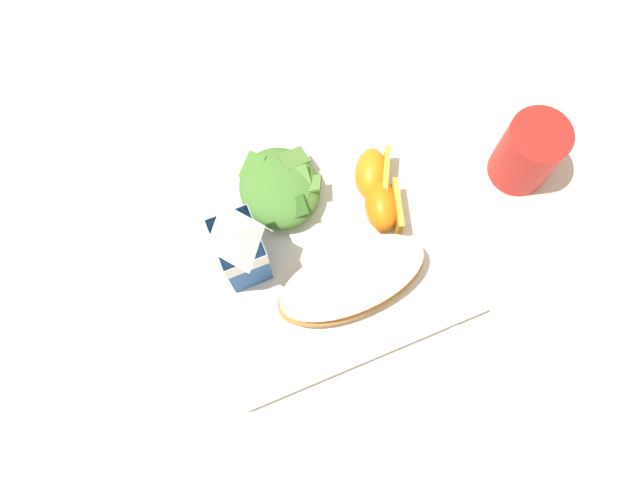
% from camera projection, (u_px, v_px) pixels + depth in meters
% --- Properties ---
extents(ground, '(3.00, 3.00, 0.00)m').
position_uv_depth(ground, '(320.00, 247.00, 0.70)').
color(ground, beige).
extents(white_plate, '(0.28, 0.28, 0.02)m').
position_uv_depth(white_plate, '(320.00, 245.00, 0.69)').
color(white_plate, white).
rests_on(white_plate, ground).
extents(cheesy_pizza_bread, '(0.08, 0.17, 0.04)m').
position_uv_depth(cheesy_pizza_bread, '(352.00, 280.00, 0.65)').
color(cheesy_pizza_bread, '#B77F42').
rests_on(cheesy_pizza_bread, white_plate).
extents(green_salad_pile, '(0.10, 0.09, 0.04)m').
position_uv_depth(green_salad_pile, '(280.00, 188.00, 0.68)').
color(green_salad_pile, '#4C8433').
rests_on(green_salad_pile, white_plate).
extents(milk_carton, '(0.06, 0.05, 0.11)m').
position_uv_depth(milk_carton, '(239.00, 247.00, 0.62)').
color(milk_carton, '#23569E').
rests_on(milk_carton, white_plate).
extents(orange_wedge_front, '(0.07, 0.05, 0.04)m').
position_uv_depth(orange_wedge_front, '(383.00, 206.00, 0.68)').
color(orange_wedge_front, orange).
rests_on(orange_wedge_front, white_plate).
extents(orange_wedge_middle, '(0.07, 0.06, 0.04)m').
position_uv_depth(orange_wedge_middle, '(373.00, 173.00, 0.69)').
color(orange_wedge_middle, orange).
rests_on(orange_wedge_middle, white_plate).
extents(paper_napkin, '(0.12, 0.12, 0.00)m').
position_uv_depth(paper_napkin, '(134.00, 336.00, 0.67)').
color(paper_napkin, white).
rests_on(paper_napkin, ground).
extents(metal_fork, '(0.18, 0.08, 0.01)m').
position_uv_depth(metal_fork, '(467.00, 340.00, 0.66)').
color(metal_fork, silver).
rests_on(metal_fork, ground).
extents(drinking_red_cup, '(0.07, 0.07, 0.09)m').
position_uv_depth(drinking_red_cup, '(527.00, 151.00, 0.69)').
color(drinking_red_cup, red).
rests_on(drinking_red_cup, ground).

